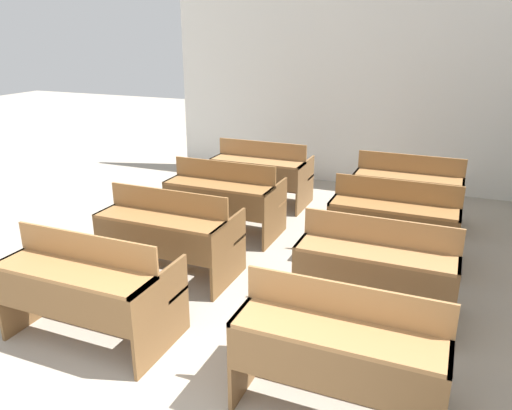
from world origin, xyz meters
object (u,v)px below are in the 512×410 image
Objects in this scene: bench_front_right at (342,346)px; bench_second_right at (377,267)px; bench_third_right at (394,220)px; bench_back_right at (408,189)px; bench_second_left at (169,232)px; bench_front_left at (89,286)px; bench_back_left at (261,172)px; bench_third_left at (224,197)px.

bench_front_right is 1.23m from bench_second_right.
bench_third_right and bench_back_right have the same top height.
bench_front_right is at bearing -89.92° from bench_back_right.
bench_second_left is at bearing -149.18° from bench_third_right.
bench_front_left is 2.39m from bench_second_right.
bench_second_left is 1.00× the size of bench_second_right.
bench_front_right is 3.63m from bench_back_right.
bench_front_right is 4.17m from bench_back_left.
bench_third_left is (-2.03, 1.19, 0.00)m from bench_second_right.
bench_second_right is at bearing 30.61° from bench_front_left.
bench_third_right is at bearing 30.82° from bench_second_left.
bench_second_right is at bearing 89.41° from bench_front_right.
bench_front_right is at bearing -30.71° from bench_second_left.
bench_second_left is 1.00× the size of bench_back_right.
bench_third_right is at bearing 90.23° from bench_front_right.
bench_second_right is 1.00× the size of bench_third_right.
bench_third_right is 1.00× the size of bench_back_right.
bench_back_left is (-0.01, 1.22, 0.00)m from bench_third_left.
bench_second_right and bench_third_left have the same top height.
bench_second_left is 2.37m from bench_third_right.
bench_second_left is at bearing 90.25° from bench_front_left.
bench_back_right is (-0.02, 2.40, 0.00)m from bench_second_right.
bench_front_right is 3.16m from bench_third_left.
bench_front_left is at bearing -119.39° from bench_back_right.
bench_second_left is 2.43m from bench_back_left.
bench_second_left is at bearing 149.29° from bench_front_right.
bench_third_left is at bearing -149.04° from bench_back_right.
bench_second_left is 2.06m from bench_second_right.
bench_second_right is at bearing -89.58° from bench_back_right.
bench_back_left is (-2.03, 3.65, 0.00)m from bench_front_right.
bench_back_left and bench_back_right have the same top height.
bench_third_left is at bearing 88.74° from bench_second_left.
bench_front_right and bench_back_left have the same top height.
bench_back_left is at bearing 148.97° from bench_third_right.
bench_second_right and bench_back_right have the same top height.
bench_second_left and bench_second_right have the same top height.
bench_third_right is (2.03, 2.41, 0.00)m from bench_front_left.
bench_third_left is 1.00× the size of bench_back_left.
bench_front_left and bench_back_left have the same top height.
bench_second_left is at bearing -130.18° from bench_back_right.
bench_front_right and bench_second_right have the same top height.
bench_second_left is 1.00× the size of bench_back_left.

